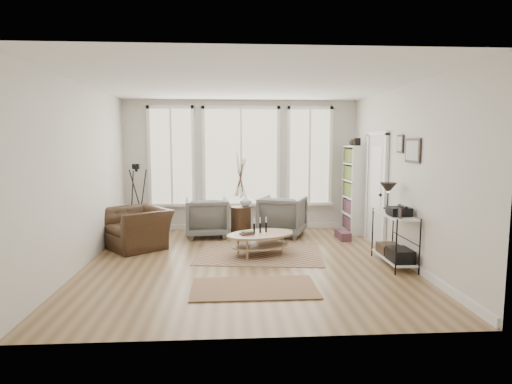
{
  "coord_description": "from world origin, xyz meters",
  "views": [
    {
      "loc": [
        -0.27,
        -6.89,
        2.0
      ],
      "look_at": [
        0.2,
        0.6,
        1.1
      ],
      "focal_mm": 30.0,
      "sensor_mm": 36.0,
      "label": 1
    }
  ],
  "objects": [
    {
      "name": "vase",
      "position": [
        0.07,
        2.01,
        0.77
      ],
      "size": [
        0.31,
        0.31,
        0.27
      ],
      "primitive_type": "imported",
      "rotation": [
        0.0,
        0.0,
        0.26
      ],
      "color": "silver",
      "rests_on": "side_table"
    },
    {
      "name": "side_table",
      "position": [
        -0.03,
        1.95,
        0.85
      ],
      "size": [
        0.42,
        0.42,
        1.77
      ],
      "color": "#382415",
      "rests_on": "ground"
    },
    {
      "name": "door",
      "position": [
        2.57,
        1.15,
        1.12
      ],
      "size": [
        0.09,
        1.06,
        2.22
      ],
      "color": "silver",
      "rests_on": "ground"
    },
    {
      "name": "book_stack_far",
      "position": [
        2.05,
        1.43,
        0.08
      ],
      "size": [
        0.21,
        0.26,
        0.17
      ],
      "primitive_type": "cube",
      "rotation": [
        0.0,
        0.0,
        0.0
      ],
      "color": "maroon",
      "rests_on": "ground"
    },
    {
      "name": "accent_chair",
      "position": [
        -2.01,
        1.12,
        0.37
      ],
      "size": [
        1.51,
        1.49,
        0.74
      ],
      "primitive_type": "imported",
      "rotation": [
        0.0,
        0.0,
        -0.9
      ],
      "color": "#382415",
      "rests_on": "ground"
    },
    {
      "name": "bookcase",
      "position": [
        2.44,
        2.23,
        0.96
      ],
      "size": [
        0.31,
        0.85,
        2.06
      ],
      "color": "white",
      "rests_on": "ground"
    },
    {
      "name": "room",
      "position": [
        0.02,
        0.03,
        1.43
      ],
      "size": [
        5.5,
        5.54,
        2.9
      ],
      "color": "#91714A",
      "rests_on": "ground"
    },
    {
      "name": "bay_window",
      "position": [
        0.0,
        2.71,
        1.61
      ],
      "size": [
        4.14,
        0.12,
        2.24
      ],
      "color": "#CBBE88",
      "rests_on": "ground"
    },
    {
      "name": "armchair_left",
      "position": [
        -0.75,
        2.0,
        0.41
      ],
      "size": [
        0.95,
        0.98,
        0.82
      ],
      "primitive_type": "imported",
      "rotation": [
        0.0,
        0.0,
        3.24
      ],
      "color": "slate",
      "rests_on": "ground"
    },
    {
      "name": "tripod_camera",
      "position": [
        -2.22,
        2.21,
        0.7
      ],
      "size": [
        0.53,
        0.53,
        1.52
      ],
      "color": "black",
      "rests_on": "ground"
    },
    {
      "name": "coffee_table",
      "position": [
        0.26,
        0.43,
        0.3
      ],
      "size": [
        1.43,
        1.18,
        0.57
      ],
      "color": "tan",
      "rests_on": "ground"
    },
    {
      "name": "rug_runner",
      "position": [
        0.06,
        -1.28,
        0.01
      ],
      "size": [
        1.71,
        0.95,
        0.01
      ],
      "primitive_type": "cube",
      "rotation": [
        0.0,
        0.0,
        0.0
      ],
      "color": "brown",
      "rests_on": "ground"
    },
    {
      "name": "rug_main",
      "position": [
        0.26,
        0.52,
        0.01
      ],
      "size": [
        2.35,
        1.88,
        0.01
      ],
      "primitive_type": "cube",
      "rotation": [
        0.0,
        0.0,
        -0.12
      ],
      "color": "brown",
      "rests_on": "ground"
    },
    {
      "name": "armchair_right",
      "position": [
        0.86,
        2.0,
        0.42
      ],
      "size": [
        1.17,
        1.19,
        0.84
      ],
      "primitive_type": "imported",
      "rotation": [
        0.0,
        0.0,
        2.77
      ],
      "color": "slate",
      "rests_on": "ground"
    },
    {
      "name": "book_stack_near",
      "position": [
        2.05,
        1.7,
        0.08
      ],
      "size": [
        0.24,
        0.29,
        0.17
      ],
      "primitive_type": "cube",
      "rotation": [
        0.0,
        0.0,
        0.15
      ],
      "color": "maroon",
      "rests_on": "ground"
    },
    {
      "name": "wall_art",
      "position": [
        2.58,
        -0.27,
        1.88
      ],
      "size": [
        0.04,
        0.88,
        0.44
      ],
      "color": "black",
      "rests_on": "ground"
    },
    {
      "name": "low_shelf",
      "position": [
        2.38,
        -0.3,
        0.51
      ],
      "size": [
        0.38,
        1.08,
        1.3
      ],
      "color": "white",
      "rests_on": "ground"
    }
  ]
}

